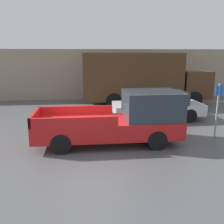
# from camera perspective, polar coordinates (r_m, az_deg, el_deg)

# --- Properties ---
(ground_plane) EXTENTS (60.00, 60.00, 0.00)m
(ground_plane) POSITION_cam_1_polar(r_m,az_deg,el_deg) (9.52, -5.17, -8.18)
(ground_plane) COLOR #4C4C4F
(building_wall) EXTENTS (28.00, 0.15, 3.78)m
(building_wall) POSITION_cam_1_polar(r_m,az_deg,el_deg) (19.32, -5.95, 8.51)
(building_wall) COLOR gray
(building_wall) RESTS_ON ground
(pickup_truck) EXTENTS (5.60, 2.02, 2.05)m
(pickup_truck) POSITION_cam_1_polar(r_m,az_deg,el_deg) (9.77, 2.30, -1.72)
(pickup_truck) COLOR red
(pickup_truck) RESTS_ON ground
(car) EXTENTS (4.72, 1.97, 1.50)m
(car) POSITION_cam_1_polar(r_m,az_deg,el_deg) (13.65, 10.55, 1.62)
(car) COLOR silver
(car) RESTS_ON ground
(delivery_truck) EXTENTS (8.46, 2.42, 3.50)m
(delivery_truck) POSITION_cam_1_polar(r_m,az_deg,el_deg) (16.95, 6.61, 7.80)
(delivery_truck) COLOR #472D19
(delivery_truck) RESTS_ON ground
(parking_sign) EXTENTS (0.30, 0.07, 2.29)m
(parking_sign) POSITION_cam_1_polar(r_m,az_deg,el_deg) (11.25, 22.95, 1.04)
(parking_sign) COLOR gray
(parking_sign) RESTS_ON ground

